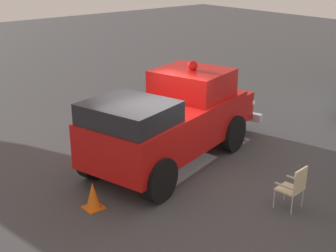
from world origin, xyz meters
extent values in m
plane|color=#424244|center=(0.00, 0.00, 0.00)|extent=(60.00, 60.00, 0.00)
cylinder|color=black|center=(-1.89, 2.00, 0.52)|extent=(0.58, 1.09, 1.04)
cylinder|color=black|center=(0.04, 2.52, 0.52)|extent=(0.58, 1.09, 1.04)
cylinder|color=black|center=(-0.97, -1.38, 0.52)|extent=(0.58, 1.09, 1.04)
cylinder|color=black|center=(0.96, -0.85, 0.52)|extent=(0.58, 1.09, 1.04)
cube|color=red|center=(-0.47, 0.57, 1.05)|extent=(3.31, 5.28, 1.10)
cube|color=red|center=(-1.22, 3.32, 0.92)|extent=(1.93, 1.33, 0.84)
cube|color=red|center=(-0.77, 1.68, 1.95)|extent=(2.28, 2.14, 0.76)
cube|color=#232328|center=(-0.06, -0.92, 1.80)|extent=(2.34, 2.16, 0.60)
cube|color=silver|center=(-1.34, 3.76, 0.92)|extent=(1.42, 0.49, 0.64)
cube|color=silver|center=(-1.36, 3.85, 0.50)|extent=(2.21, 0.78, 0.24)
sphere|color=white|center=(-2.09, 3.55, 1.00)|extent=(0.32, 0.32, 0.26)
sphere|color=white|center=(-0.58, 3.96, 1.00)|extent=(0.32, 0.32, 0.26)
sphere|color=red|center=(-0.77, 1.68, 2.45)|extent=(0.34, 0.34, 0.28)
cylinder|color=#B7BABF|center=(2.82, 0.89, 0.22)|extent=(0.03, 0.03, 0.44)
cylinder|color=#B7BABF|center=(2.78, 1.33, 0.22)|extent=(0.03, 0.03, 0.44)
cylinder|color=#B7BABF|center=(3.26, 0.93, 0.22)|extent=(0.03, 0.03, 0.44)
cylinder|color=#B7BABF|center=(3.22, 1.37, 0.22)|extent=(0.03, 0.03, 0.44)
cube|color=beige|center=(3.02, 1.13, 0.46)|extent=(0.52, 0.52, 0.04)
cube|color=beige|center=(3.26, 1.15, 0.74)|extent=(0.09, 0.48, 0.56)
cube|color=#B7BABF|center=(3.04, 0.89, 0.62)|extent=(0.44, 0.08, 0.03)
cube|color=#B7BABF|center=(3.00, 1.37, 0.62)|extent=(0.44, 0.08, 0.03)
cylinder|color=#B7BABF|center=(-2.32, 3.18, 0.22)|extent=(0.04, 0.04, 0.44)
cylinder|color=#B7BABF|center=(-2.54, 2.79, 0.22)|extent=(0.04, 0.04, 0.44)
cylinder|color=#B7BABF|center=(-2.71, 3.39, 0.22)|extent=(0.04, 0.04, 0.44)
cylinder|color=#B7BABF|center=(-2.92, 3.01, 0.22)|extent=(0.04, 0.04, 0.44)
cube|color=orange|center=(-2.62, 3.09, 0.46)|extent=(0.65, 0.65, 0.04)
cube|color=orange|center=(-2.83, 3.21, 0.74)|extent=(0.27, 0.44, 0.56)
cube|color=#B7BABF|center=(-2.51, 3.30, 0.62)|extent=(0.40, 0.24, 0.03)
cube|color=#B7BABF|center=(-2.74, 2.88, 0.62)|extent=(0.40, 0.24, 0.03)
cube|color=orange|center=(0.32, -2.21, 0.02)|extent=(0.40, 0.40, 0.04)
cone|color=orange|center=(0.32, -2.21, 0.33)|extent=(0.32, 0.32, 0.60)
camera|label=1|loc=(8.27, -6.64, 5.29)|focal=49.54mm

